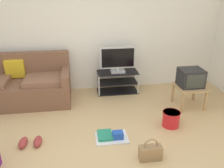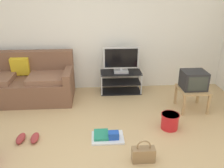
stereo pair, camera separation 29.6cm
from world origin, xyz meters
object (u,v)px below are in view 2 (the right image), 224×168
object	(u,v)px
cleaning_bucket	(170,121)
side_table	(192,92)
tv_stand	(121,82)
floor_tray	(107,136)
couch	(23,83)
sneakers_pair	(28,138)
flat_tv	(121,60)
handbag	(143,154)
crt_tv	(194,80)

from	to	relation	value
cleaning_bucket	side_table	bearing A→B (deg)	46.66
tv_stand	side_table	distance (m)	1.52
cleaning_bucket	floor_tray	size ratio (longest dim) A/B	0.60
couch	sneakers_pair	xyz separation A→B (m)	(0.42, -1.48, -0.30)
tv_stand	flat_tv	bearing A→B (deg)	-90.00
handbag	side_table	bearing A→B (deg)	49.67
crt_tv	cleaning_bucket	world-z (taller)	crt_tv
tv_stand	crt_tv	world-z (taller)	crt_tv
tv_stand	sneakers_pair	distance (m)	2.32
couch	floor_tray	bearing A→B (deg)	-43.00
crt_tv	sneakers_pair	bearing A→B (deg)	-163.52
floor_tray	side_table	bearing A→B (deg)	27.59
side_table	couch	bearing A→B (deg)	168.47
tv_stand	floor_tray	size ratio (longest dim) A/B	1.78
flat_tv	handbag	xyz separation A→B (m)	(0.07, -2.23, -0.62)
flat_tv	handbag	bearing A→B (deg)	-88.14
flat_tv	sneakers_pair	xyz separation A→B (m)	(-1.58, -1.67, -0.69)
flat_tv	side_table	size ratio (longest dim) A/B	1.44
side_table	crt_tv	distance (m)	0.23
couch	cleaning_bucket	size ratio (longest dim) A/B	6.74
flat_tv	sneakers_pair	size ratio (longest dim) A/B	2.21
couch	side_table	bearing A→B (deg)	-11.53
cleaning_bucket	floor_tray	bearing A→B (deg)	-167.91
tv_stand	couch	bearing A→B (deg)	-173.97
cleaning_bucket	sneakers_pair	distance (m)	2.24
crt_tv	handbag	distance (m)	1.88
crt_tv	handbag	bearing A→B (deg)	-130.00
flat_tv	crt_tv	bearing A→B (deg)	-33.87
side_table	crt_tv	bearing A→B (deg)	90.00
handbag	sneakers_pair	world-z (taller)	handbag
tv_stand	cleaning_bucket	xyz separation A→B (m)	(0.65, -1.50, -0.09)
flat_tv	handbag	world-z (taller)	flat_tv
flat_tv	sneakers_pair	distance (m)	2.40
flat_tv	cleaning_bucket	xyz separation A→B (m)	(0.65, -1.48, -0.59)
couch	sneakers_pair	bearing A→B (deg)	-74.14
tv_stand	handbag	xyz separation A→B (m)	(0.07, -2.25, -0.12)
couch	flat_tv	world-z (taller)	flat_tv
side_table	handbag	size ratio (longest dim) A/B	1.58
handbag	floor_tray	bearing A→B (deg)	130.58
tv_stand	handbag	world-z (taller)	tv_stand
flat_tv	sneakers_pair	world-z (taller)	flat_tv
side_table	sneakers_pair	xyz separation A→B (m)	(-2.82, -0.82, -0.31)
flat_tv	cleaning_bucket	distance (m)	1.72
couch	handbag	xyz separation A→B (m)	(2.07, -2.04, -0.24)
tv_stand	handbag	size ratio (longest dim) A/B	2.68
couch	side_table	xyz separation A→B (m)	(3.25, -0.66, 0.01)
cleaning_bucket	couch	bearing A→B (deg)	154.07
tv_stand	cleaning_bucket	distance (m)	1.64
cleaning_bucket	floor_tray	world-z (taller)	cleaning_bucket
couch	side_table	world-z (taller)	couch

